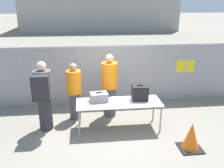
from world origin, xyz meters
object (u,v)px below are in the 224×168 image
suitcase_black (140,93)px  security_worker_near (110,85)px  traveler_hooded (43,94)px  traffic_cone (191,137)px  utility_trailer (142,71)px  security_worker_far (74,91)px  inspection_table (119,104)px  suitcase_grey (99,97)px

suitcase_black → security_worker_near: bearing=135.8°
traveler_hooded → traffic_cone: size_ratio=2.85×
traveler_hooded → utility_trailer: traveler_hooded is taller
security_worker_far → utility_trailer: size_ratio=0.49×
suitcase_black → traffic_cone: (0.94, -1.25, -0.65)m
security_worker_far → suitcase_black: bearing=-177.3°
security_worker_near → utility_trailer: security_worker_near is taller
traveler_hooded → utility_trailer: size_ratio=0.55×
inspection_table → security_worker_far: security_worker_far is taller
suitcase_black → traveler_hooded: traveler_hooded is taller
suitcase_black → inspection_table: bearing=-171.6°
suitcase_black → utility_trailer: 4.16m
suitcase_black → traveler_hooded: size_ratio=0.23×
suitcase_grey → utility_trailer: (2.09, 3.96, -0.47)m
security_worker_near → security_worker_far: 1.01m
inspection_table → utility_trailer: bearing=68.9°
traffic_cone → security_worker_near: bearing=130.4°
utility_trailer → traffic_cone: bearing=-90.8°
suitcase_grey → security_worker_far: security_worker_far is taller
suitcase_grey → traffic_cone: suitcase_grey is taller
suitcase_grey → traveler_hooded: 1.41m
suitcase_grey → traffic_cone: 2.45m
traveler_hooded → security_worker_far: (0.75, 0.60, -0.17)m
security_worker_far → utility_trailer: (2.74, 3.35, -0.45)m
utility_trailer → traffic_cone: (-0.07, -5.24, -0.10)m
suitcase_grey → traveler_hooded: (-1.41, 0.01, 0.15)m
security_worker_far → traffic_cone: (2.67, -1.89, -0.55)m
suitcase_black → security_worker_far: 1.85m
security_worker_near → utility_trailer: bearing=-106.4°
suitcase_grey → suitcase_black: suitcase_black is taller
utility_trailer → suitcase_black: bearing=-104.2°
traveler_hooded → traffic_cone: (3.42, -1.29, -0.71)m
suitcase_grey → security_worker_far: size_ratio=0.30×
inspection_table → traffic_cone: size_ratio=3.39×
traveler_hooded → traffic_cone: bearing=-30.3°
traffic_cone → utility_trailer: bearing=89.2°
utility_trailer → traffic_cone: size_ratio=5.16×
security_worker_near → utility_trailer: 3.76m
suitcase_grey → traffic_cone: size_ratio=0.76×
suitcase_grey → suitcase_black: size_ratio=1.17×
inspection_table → traveler_hooded: size_ratio=1.19×
inspection_table → security_worker_near: (-0.16, 0.79, 0.25)m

